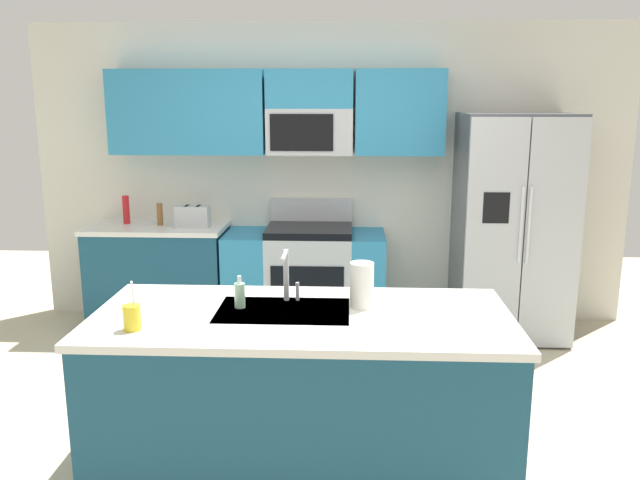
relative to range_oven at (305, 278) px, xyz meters
name	(u,v)px	position (x,y,z in m)	size (l,w,h in m)	color
ground_plane	(318,431)	(0.20, -1.80, -0.44)	(9.00, 9.00, 0.00)	beige
kitchen_wall_unit	(314,156)	(0.06, 0.28, 1.03)	(5.20, 0.43, 2.60)	silver
back_counter	(160,275)	(-1.27, 0.00, 0.01)	(1.17, 0.63, 0.90)	navy
range_oven	(305,278)	(0.00, 0.00, 0.00)	(1.36, 0.61, 1.10)	#B7BABF
refrigerator	(512,227)	(1.72, -0.07, 0.48)	(0.90, 0.76, 1.85)	#4C4F54
island_counter	(302,395)	(0.14, -2.26, 0.01)	(2.12, 0.96, 0.90)	navy
toaster	(193,216)	(-0.95, -0.05, 0.55)	(0.28, 0.16, 0.18)	#B7BABF
pepper_mill	(160,214)	(-1.24, 0.00, 0.55)	(0.05, 0.05, 0.19)	brown
bottle_red	(126,210)	(-1.56, 0.06, 0.58)	(0.06, 0.06, 0.24)	red
sink_faucet	(287,271)	(0.05, -2.06, 0.62)	(0.08, 0.22, 0.28)	#B7BABF
drink_cup_yellow	(132,317)	(-0.64, -2.52, 0.52)	(0.08, 0.08, 0.24)	yellow
soap_dispenser	(240,295)	(-0.19, -2.17, 0.53)	(0.06, 0.06, 0.17)	#A5D8B2
paper_towel_roll	(362,285)	(0.45, -2.14, 0.58)	(0.12, 0.12, 0.24)	white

